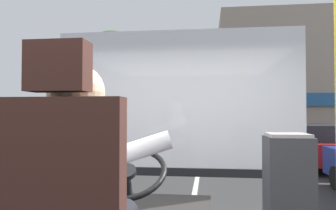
{
  "coord_description": "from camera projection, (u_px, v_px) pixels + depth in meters",
  "views": [
    {
      "loc": [
        0.31,
        -1.67,
        1.78
      ],
      "look_at": [
        -0.04,
        1.17,
        1.86
      ],
      "focal_mm": 34.94,
      "sensor_mm": 36.0,
      "label": 1
    }
  ],
  "objects": [
    {
      "name": "ground",
      "position": [
        199.0,
        171.0,
        10.38
      ],
      "size": [
        18.0,
        44.0,
        0.06
      ],
      "color": "#333333"
    },
    {
      "name": "bus_driver",
      "position": [
        81.0,
        185.0,
        1.37
      ],
      "size": [
        0.74,
        0.61,
        0.8
      ],
      "color": "black",
      "rests_on": "driver_seat"
    },
    {
      "name": "windshield_panel",
      "position": [
        177.0,
        118.0,
        3.3
      ],
      "size": [
        2.5,
        0.08,
        1.48
      ],
      "color": "white"
    },
    {
      "name": "street_tree",
      "position": [
        112.0,
        66.0,
        13.64
      ],
      "size": [
        2.83,
        2.83,
        5.24
      ],
      "color": "#4C3828",
      "rests_on": "ground"
    },
    {
      "name": "shop_building",
      "position": [
        319.0,
        83.0,
        17.27
      ],
      "size": [
        10.42,
        5.2,
        6.85
      ],
      "color": "gray",
      "rests_on": "ground"
    },
    {
      "name": "parked_car_red",
      "position": [
        316.0,
        145.0,
        11.12
      ],
      "size": [
        1.85,
        4.44,
        1.42
      ],
      "color": "maroon",
      "rests_on": "ground"
    },
    {
      "name": "parked_car_white",
      "position": [
        283.0,
        135.0,
        16.81
      ],
      "size": [
        1.93,
        4.18,
        1.3
      ],
      "color": "silver",
      "rests_on": "ground"
    },
    {
      "name": "parked_car_black",
      "position": [
        263.0,
        129.0,
        22.06
      ],
      "size": [
        1.94,
        3.82,
        1.48
      ],
      "color": "black",
      "rests_on": "ground"
    }
  ]
}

